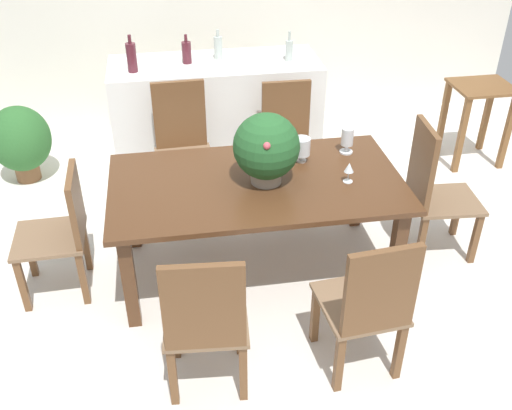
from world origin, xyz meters
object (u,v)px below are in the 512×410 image
at_px(wine_bottle_amber, 187,52).
at_px(crystal_vase_left, 302,147).
at_px(flower_centerpiece, 266,148).
at_px(wine_bottle_clear, 132,57).
at_px(chair_far_right, 287,135).
at_px(chair_near_left, 205,321).
at_px(chair_near_right, 369,304).
at_px(potted_plant_floor, 20,140).
at_px(dining_table, 256,193).
at_px(chair_head_end, 63,228).
at_px(wine_bottle_green, 218,47).
at_px(wine_bottle_dark, 289,50).
at_px(chair_foot_end, 432,187).
at_px(chair_far_left, 182,139).
at_px(crystal_vase_center_near, 347,138).
at_px(kitchen_counter, 217,114).
at_px(side_table, 478,108).
at_px(wine_glass, 349,168).

bearing_deg(wine_bottle_amber, crystal_vase_left, -64.92).
xyz_separation_m(flower_centerpiece, wine_bottle_clear, (-0.85, 1.56, 0.11)).
xyz_separation_m(chair_far_right, wine_bottle_amber, (-0.77, 0.63, 0.54)).
distance_m(chair_near_left, chair_near_right, 0.89).
xyz_separation_m(wine_bottle_amber, potted_plant_floor, (-1.50, -0.08, -0.68)).
distance_m(dining_table, chair_far_right, 1.14).
relative_size(chair_head_end, wine_bottle_green, 3.47).
bearing_deg(wine_bottle_dark, chair_head_end, -139.14).
bearing_deg(wine_bottle_amber, flower_centerpiece, -77.05).
bearing_deg(chair_foot_end, wine_bottle_green, 41.49).
height_order(wine_bottle_green, potted_plant_floor, wine_bottle_green).
relative_size(chair_far_left, crystal_vase_center_near, 5.32).
height_order(kitchen_counter, wine_bottle_clear, wine_bottle_clear).
height_order(chair_far_right, wine_bottle_dark, wine_bottle_dark).
bearing_deg(chair_far_right, wine_bottle_amber, 141.06).
height_order(crystal_vase_left, wine_bottle_green, wine_bottle_green).
height_order(chair_far_left, chair_near_right, chair_far_left).
height_order(crystal_vase_center_near, side_table, crystal_vase_center_near).
bearing_deg(wine_bottle_dark, wine_glass, -88.57).
relative_size(wine_bottle_dark, potted_plant_floor, 0.37).
xyz_separation_m(wine_glass, wine_bottle_dark, (-0.04, 1.70, 0.23)).
bearing_deg(side_table, wine_bottle_amber, 171.32).
height_order(chair_near_left, crystal_vase_left, chair_near_left).
relative_size(crystal_vase_left, wine_bottle_dark, 0.68).
height_order(flower_centerpiece, crystal_vase_left, flower_centerpiece).
bearing_deg(crystal_vase_center_near, chair_far_left, 146.36).
bearing_deg(potted_plant_floor, crystal_vase_center_near, -27.25).
distance_m(crystal_vase_left, wine_bottle_green, 1.59).
relative_size(flower_centerpiece, wine_bottle_clear, 1.54).
bearing_deg(chair_far_right, potted_plant_floor, 167.03).
relative_size(wine_glass, wine_bottle_clear, 0.46).
xyz_separation_m(chair_far_right, wine_bottle_green, (-0.49, 0.70, 0.55)).
bearing_deg(wine_bottle_amber, chair_near_left, -92.43).
xyz_separation_m(wine_bottle_amber, side_table, (2.59, -0.40, -0.53)).
bearing_deg(chair_far_right, chair_head_end, -148.17).
bearing_deg(wine_glass, chair_far_left, 131.81).
bearing_deg(chair_foot_end, wine_glass, 103.89).
distance_m(dining_table, chair_foot_end, 1.27).
distance_m(chair_near_right, chair_head_end, 2.02).
relative_size(chair_near_right, chair_foot_end, 0.95).
relative_size(chair_far_right, wine_glass, 6.81).
xyz_separation_m(flower_centerpiece, crystal_vase_left, (0.29, 0.24, -0.14)).
height_order(chair_near_right, crystal_vase_left, chair_near_right).
bearing_deg(wine_bottle_green, wine_bottle_dark, -13.85).
relative_size(chair_head_end, flower_centerpiece, 1.88).
bearing_deg(wine_bottle_green, crystal_vase_left, -75.13).
relative_size(chair_near_left, potted_plant_floor, 1.41).
xyz_separation_m(kitchen_counter, wine_bottle_dark, (0.65, -0.07, 0.58)).
xyz_separation_m(chair_far_left, side_table, (2.70, 0.23, -0.02)).
bearing_deg(chair_far_right, chair_near_left, -112.25).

